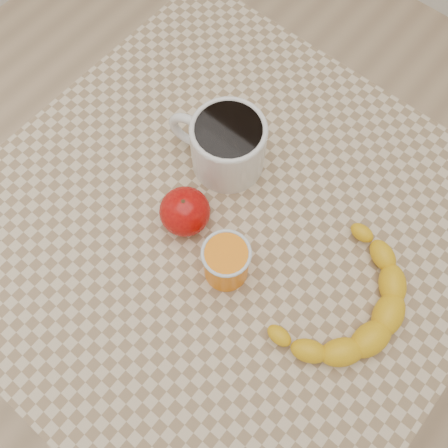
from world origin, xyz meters
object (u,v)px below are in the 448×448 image
Objects in this scene: coffee_mug at (226,144)px; banana at (344,303)px; apple at (185,211)px; table at (224,247)px; orange_juice_glass at (226,262)px.

coffee_mug reaches higher than banana.
coffee_mug is 0.58× the size of banana.
table is at bearing 26.94° from apple.
apple is (-0.06, -0.03, 0.12)m from table.
orange_juice_glass is at bearing -13.01° from apple.
orange_juice_glass is (0.05, -0.05, 0.13)m from table.
banana is at bearing 4.08° from table.
table is 8.81× the size of apple.
orange_juice_glass is at bearing -50.27° from coffee_mug.
table is at bearing -51.82° from coffee_mug.
apple is (0.02, -0.13, -0.02)m from coffee_mug.
orange_juice_glass is (0.13, -0.15, -0.01)m from coffee_mug.
orange_juice_glass is 0.94× the size of apple.
apple is 0.29× the size of banana.
orange_juice_glass is 0.18m from banana.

